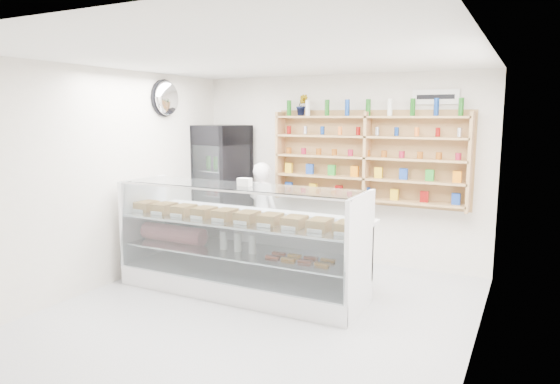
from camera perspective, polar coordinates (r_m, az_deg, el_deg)
The scene contains 8 objects.
room at distance 5.38m, azimuth -2.78°, elevation 0.16°, with size 5.00×5.00×5.00m.
display_counter at distance 6.32m, azimuth -4.48°, elevation -8.13°, with size 3.14×0.94×1.36m.
shop_worker at distance 7.63m, azimuth -1.96°, elevation -2.21°, with size 0.55×0.36×1.50m, color white.
drinks_cooler at distance 8.17m, azimuth -6.64°, elevation 0.43°, with size 0.85×0.84×2.05m.
wall_shelving at distance 7.30m, azimuth 9.90°, elevation 3.85°, with size 2.84×0.28×1.33m.
potted_plant at distance 7.64m, azimuth 2.53°, elevation 9.89°, with size 0.18×0.14×0.32m, color #1E6626.
security_mirror at distance 7.55m, azimuth -12.79°, elevation 10.42°, with size 0.15×0.50×0.50m, color silver.
wall_sign at distance 7.19m, azimuth 17.37°, elevation 10.34°, with size 0.62×0.03×0.20m, color white.
Camera 1 is at (2.65, -4.61, 2.20)m, focal length 32.00 mm.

